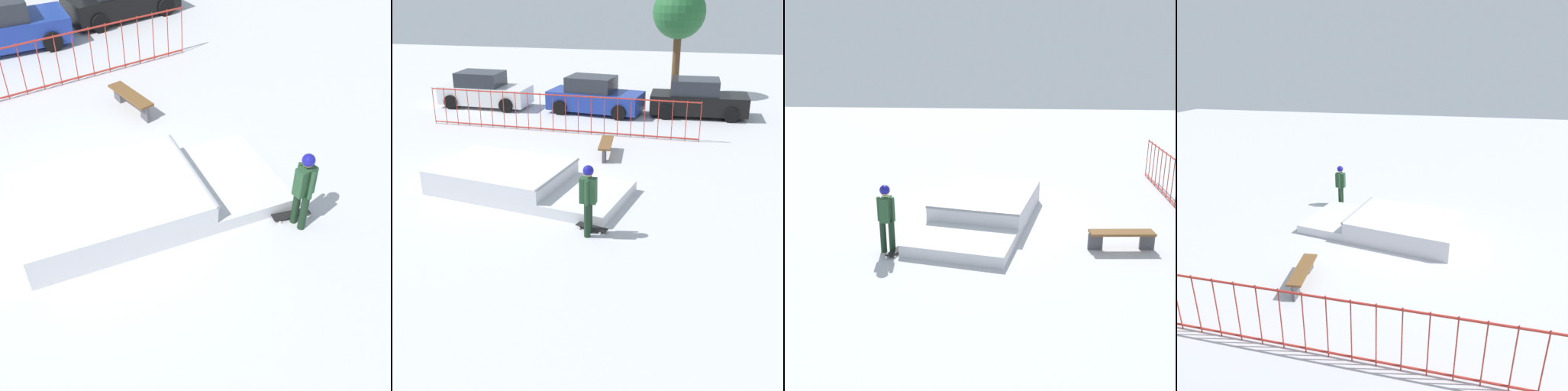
% 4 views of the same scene
% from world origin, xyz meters
% --- Properties ---
extents(ground_plane, '(60.00, 60.00, 0.00)m').
position_xyz_m(ground_plane, '(0.00, 0.00, 0.00)').
color(ground_plane, silver).
extents(skate_ramp, '(5.79, 3.57, 0.74)m').
position_xyz_m(skate_ramp, '(0.37, -0.45, 0.32)').
color(skate_ramp, silver).
rests_on(skate_ramp, ground).
extents(skater, '(0.38, 0.44, 1.73)m').
position_xyz_m(skater, '(2.91, -2.64, 1.01)').
color(skater, black).
rests_on(skater, ground).
extents(skateboard, '(0.82, 0.43, 0.09)m').
position_xyz_m(skateboard, '(2.94, -2.41, 0.08)').
color(skateboard, black).
rests_on(skateboard, ground).
extents(perimeter_fence, '(10.71, 0.39, 1.50)m').
position_xyz_m(perimeter_fence, '(0.00, 5.53, 0.77)').
color(perimeter_fence, '#B22D23').
rests_on(perimeter_fence, ground).
extents(park_bench, '(0.54, 1.65, 0.48)m').
position_xyz_m(park_bench, '(2.28, 3.13, 0.36)').
color(park_bench, brown).
rests_on(park_bench, ground).
extents(parked_car_white, '(4.16, 2.04, 1.60)m').
position_xyz_m(parked_car_white, '(-4.52, 8.99, 0.72)').
color(parked_car_white, white).
rests_on(parked_car_white, ground).
extents(parked_car_blue, '(4.30, 2.38, 1.60)m').
position_xyz_m(parked_car_blue, '(0.71, 8.87, 0.72)').
color(parked_car_blue, '#1E3899').
rests_on(parked_car_blue, ground).
extents(parked_car_black, '(4.14, 2.00, 1.60)m').
position_xyz_m(parked_car_black, '(5.19, 9.24, 0.72)').
color(parked_car_black, black).
rests_on(parked_car_black, ground).
extents(distant_tree, '(2.56, 2.56, 5.32)m').
position_xyz_m(distant_tree, '(3.97, 13.35, 3.97)').
color(distant_tree, brown).
rests_on(distant_tree, ground).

